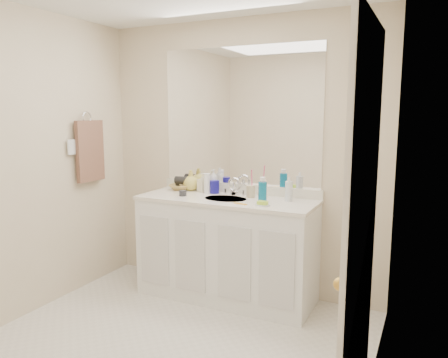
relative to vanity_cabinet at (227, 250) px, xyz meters
name	(u,v)px	position (x,y,z in m)	size (l,w,h in m)	color
floor	(161,354)	(0.00, -1.02, -0.42)	(2.60, 2.60, 0.00)	silver
wall_back	(240,157)	(0.00, 0.28, 0.77)	(2.60, 0.02, 2.40)	beige
wall_left	(13,166)	(-1.30, -1.02, 0.77)	(0.02, 2.60, 2.40)	beige
wall_right	(374,194)	(1.30, -1.02, 0.77)	(0.02, 2.60, 2.40)	beige
vanity_cabinet	(227,250)	(0.00, 0.00, 0.00)	(1.50, 0.55, 0.85)	white
countertop	(227,200)	(0.00, 0.00, 0.44)	(1.52, 0.57, 0.03)	white
backsplash	(239,189)	(0.00, 0.26, 0.50)	(1.52, 0.03, 0.08)	silver
sink_basin	(226,200)	(0.00, -0.02, 0.44)	(0.37, 0.37, 0.02)	beige
faucet	(234,189)	(0.00, 0.16, 0.51)	(0.02, 0.02, 0.11)	silver
mirror	(240,117)	(0.00, 0.27, 1.14)	(1.48, 0.01, 1.20)	white
blue_mug	(215,187)	(-0.19, 0.15, 0.51)	(0.08, 0.08, 0.12)	navy
tan_cup	(251,191)	(0.17, 0.12, 0.51)	(0.08, 0.08, 0.10)	#CBB98F
toothbrush	(252,180)	(0.18, 0.12, 0.60)	(0.01, 0.01, 0.18)	#FF4384
mouthwash_bottle	(262,192)	(0.33, -0.01, 0.54)	(0.07, 0.07, 0.16)	#0B658E
clear_pump_bottle	(289,191)	(0.51, 0.11, 0.54)	(0.06, 0.06, 0.16)	silver
soap_dish	(262,205)	(0.38, -0.16, 0.46)	(0.09, 0.07, 0.01)	silver
green_soap	(263,203)	(0.38, -0.16, 0.48)	(0.07, 0.05, 0.03)	#B9E538
orange_comb	(240,204)	(0.20, -0.17, 0.46)	(0.12, 0.02, 0.00)	orange
dark_jar	(183,193)	(-0.38, -0.08, 0.48)	(0.07, 0.07, 0.05)	#2C2D32
extra_white_bottle	(207,183)	(-0.25, 0.12, 0.54)	(0.06, 0.06, 0.18)	white
soap_bottle_white	(214,181)	(-0.23, 0.20, 0.56)	(0.08, 0.08, 0.21)	white
soap_bottle_cream	(203,182)	(-0.33, 0.18, 0.54)	(0.08, 0.08, 0.17)	beige
soap_bottle_yellow	(191,180)	(-0.46, 0.19, 0.55)	(0.15, 0.15, 0.19)	#D9C854
wicker_basket	(181,187)	(-0.56, 0.17, 0.48)	(0.21, 0.21, 0.05)	#A88744
hair_dryer	(183,180)	(-0.54, 0.17, 0.54)	(0.07, 0.07, 0.14)	black
towel_ring	(87,118)	(-1.27, -0.25, 1.12)	(0.11, 0.11, 0.01)	silver
hand_towel	(90,151)	(-1.25, -0.25, 0.82)	(0.04, 0.32, 0.55)	#50362B
switch_plate	(72,147)	(-1.27, -0.45, 0.88)	(0.01, 0.09, 0.13)	white
door	(360,249)	(1.29, -1.32, 0.57)	(0.02, 0.82, 2.00)	white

